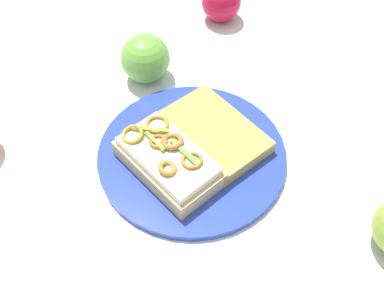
{
  "coord_description": "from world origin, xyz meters",
  "views": [
    {
      "loc": [
        0.0,
        0.43,
        0.56
      ],
      "look_at": [
        0.0,
        0.0,
        0.03
      ],
      "focal_mm": 43.44,
      "sensor_mm": 36.0,
      "label": 1
    }
  ],
  "objects": [
    {
      "name": "ground_plane",
      "position": [
        0.0,
        0.0,
        0.0
      ],
      "size": [
        2.0,
        2.0,
        0.0
      ],
      "primitive_type": "plane",
      "color": "silver",
      "rests_on": "ground"
    },
    {
      "name": "plate",
      "position": [
        0.0,
        0.0,
        0.01
      ],
      "size": [
        0.28,
        0.28,
        0.01
      ],
      "primitive_type": "cylinder",
      "color": "#2B42B0",
      "rests_on": "ground_plane"
    },
    {
      "name": "sandwich",
      "position": [
        0.03,
        0.03,
        0.03
      ],
      "size": [
        0.17,
        0.17,
        0.05
      ],
      "rotation": [
        0.0,
        0.0,
        5.45
      ],
      "color": "tan",
      "rests_on": "plate"
    },
    {
      "name": "bread_slice_side",
      "position": [
        -0.03,
        -0.03,
        0.02
      ],
      "size": [
        0.18,
        0.19,
        0.02
      ],
      "primitive_type": "cube",
      "rotation": [
        0.0,
        0.0,
        5.41
      ],
      "color": "#AB914C",
      "rests_on": "plate"
    },
    {
      "name": "apple_1",
      "position": [
        0.08,
        -0.18,
        0.04
      ],
      "size": [
        0.12,
        0.12,
        0.08
      ],
      "primitive_type": "sphere",
      "rotation": [
        0.0,
        0.0,
        5.5
      ],
      "color": "#69B03F",
      "rests_on": "ground_plane"
    },
    {
      "name": "apple_3",
      "position": [
        -0.06,
        -0.35,
        0.04
      ],
      "size": [
        0.08,
        0.08,
        0.08
      ],
      "primitive_type": "sphere",
      "rotation": [
        0.0,
        0.0,
        1.6
      ],
      "color": "#B80F32",
      "rests_on": "ground_plane"
    }
  ]
}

